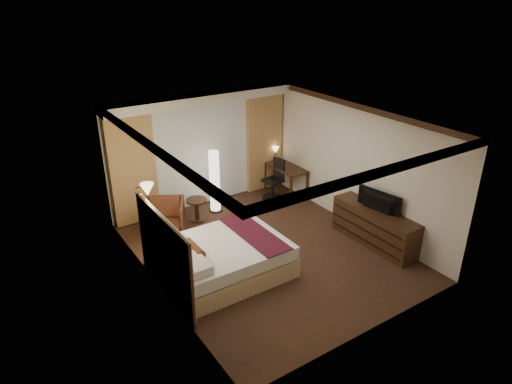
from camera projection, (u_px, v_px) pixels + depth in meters
floor at (267, 251)px, 9.12m from camera, size 4.50×5.50×0.01m
ceiling at (269, 120)px, 8.00m from camera, size 4.50×5.50×0.01m
back_wall at (201, 149)px, 10.65m from camera, size 4.50×0.02×2.70m
left_wall at (154, 221)px, 7.43m from camera, size 0.02×5.50×2.70m
right_wall at (355, 166)px, 9.69m from camera, size 0.02×5.50×2.70m
crown_molding at (268, 123)px, 8.03m from camera, size 4.50×5.50×0.12m
soffit at (203, 98)px, 9.94m from camera, size 4.50×0.50×0.20m
curtain_sheer at (203, 154)px, 10.63m from camera, size 2.48×0.04×2.45m
curtain_left_drape at (133, 170)px, 9.73m from camera, size 1.00×0.14×2.45m
curtain_right_drape at (264, 143)px, 11.44m from camera, size 1.00×0.14×2.45m
wall_sconce at (147, 190)px, 7.90m from camera, size 0.24×0.24×0.24m
bed at (224, 258)px, 8.29m from camera, size 2.20×1.71×0.64m
headboard at (165, 257)px, 7.56m from camera, size 0.12×2.01×1.50m
armchair at (165, 216)px, 9.59m from camera, size 1.06×1.04×0.83m
side_table at (197, 210)px, 10.22m from camera, size 0.47×0.47×0.52m
floor_lamp at (215, 181)px, 10.45m from camera, size 0.31×0.31×1.49m
desk at (286, 180)px, 11.47m from camera, size 0.55×1.20×0.75m
desk_lamp at (276, 155)px, 11.58m from camera, size 0.18×0.18×0.34m
office_chair at (273, 179)px, 11.15m from camera, size 0.55×0.55×1.04m
dresser at (374, 227)px, 9.25m from camera, size 0.50×1.95×0.76m
television at (377, 198)px, 8.96m from camera, size 0.71×1.05×0.13m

